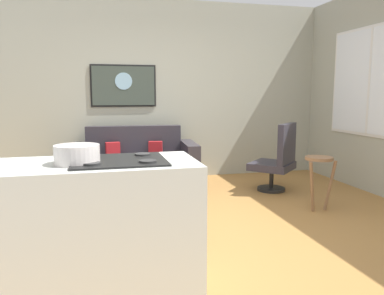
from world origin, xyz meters
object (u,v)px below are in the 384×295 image
(coffee_table, at_px, (136,177))
(bar_stool, at_px, (319,169))
(wall_painting, at_px, (124,86))
(mixing_bowl, at_px, (77,155))
(armchair, at_px, (278,160))
(couch, at_px, (135,167))

(coffee_table, distance_m, bar_stool, 2.13)
(bar_stool, distance_m, wall_painting, 3.13)
(coffee_table, relative_size, wall_painting, 0.97)
(mixing_bowl, relative_size, wall_painting, 0.28)
(coffee_table, bearing_deg, bar_stool, -13.32)
(armchair, relative_size, bar_stool, 1.52)
(mixing_bowl, bearing_deg, coffee_table, 73.99)
(mixing_bowl, bearing_deg, wall_painting, 81.35)
(couch, bearing_deg, wall_painting, 100.12)
(wall_painting, bearing_deg, bar_stool, -45.53)
(couch, relative_size, mixing_bowl, 6.50)
(coffee_table, height_order, bar_stool, bar_stool)
(armchair, bearing_deg, mixing_bowl, -137.76)
(couch, xyz_separation_m, wall_painting, (-0.10, 0.54, 1.17))
(couch, height_order, armchair, armchair)
(armchair, height_order, wall_painting, wall_painting)
(bar_stool, height_order, wall_painting, wall_painting)
(couch, xyz_separation_m, bar_stool, (1.98, -1.58, 0.19))
(couch, distance_m, bar_stool, 2.54)
(wall_painting, bearing_deg, coffee_table, -89.67)
(armchair, xyz_separation_m, wall_painting, (-2.00, 1.22, 1.03))
(bar_stool, relative_size, mixing_bowl, 2.25)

